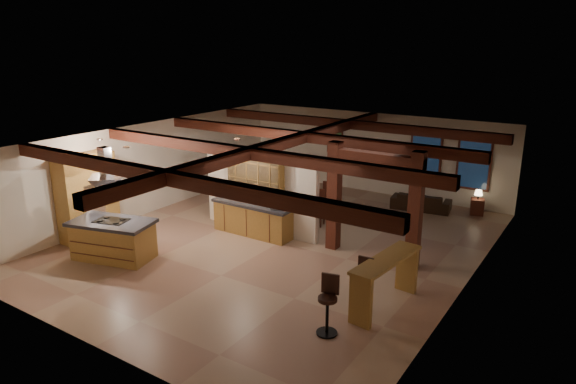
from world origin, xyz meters
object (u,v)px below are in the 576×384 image
at_px(kitchen_island, 113,239).
at_px(dining_table, 305,207).
at_px(sofa, 421,201).
at_px(bar_counter, 386,274).

xyz_separation_m(kitchen_island, dining_table, (2.38, 5.46, -0.21)).
relative_size(sofa, bar_counter, 0.87).
distance_m(kitchen_island, dining_table, 5.96).
bearing_deg(dining_table, bar_counter, -59.74).
relative_size(kitchen_island, sofa, 1.21).
distance_m(kitchen_island, bar_counter, 6.94).
height_order(kitchen_island, dining_table, kitchen_island).
height_order(dining_table, sofa, dining_table).
bearing_deg(kitchen_island, sofa, 57.24).
bearing_deg(bar_counter, dining_table, 137.55).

